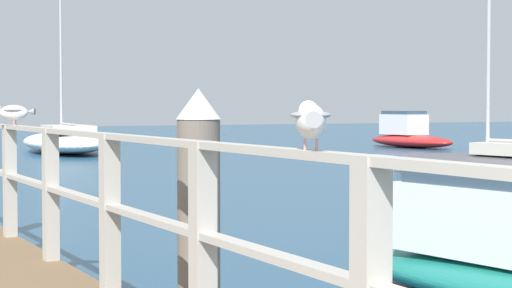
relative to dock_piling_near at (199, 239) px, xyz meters
The scene contains 6 objects.
dock_piling_near is the anchor object (origin of this frame).
seagull_foreground 2.22m from the dock_piling_near, 100.48° to the right, with size 0.26×0.44×0.21m.
seagull_background 3.75m from the dock_piling_near, 96.08° to the left, with size 0.43×0.28×0.21m.
boat_1 35.47m from the dock_piling_near, 50.61° to the left, with size 1.88×5.46×1.64m.
boat_3 18.15m from the dock_piling_near, 41.13° to the left, with size 3.36×7.47×9.68m.
boat_5 30.89m from the dock_piling_near, 76.06° to the left, with size 3.70×8.47×11.18m.
Camera 1 is at (-0.51, -0.48, 1.87)m, focal length 63.26 mm.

